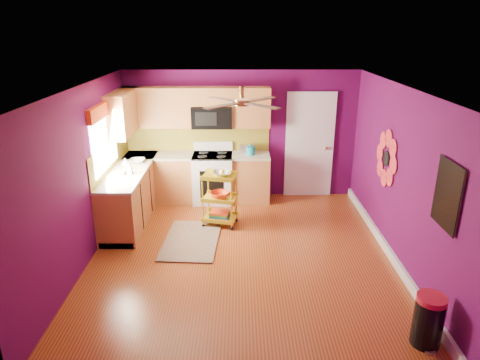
{
  "coord_description": "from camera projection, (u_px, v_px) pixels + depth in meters",
  "views": [
    {
      "loc": [
        -0.04,
        -5.69,
        3.29
      ],
      "look_at": [
        -0.02,
        0.4,
        1.07
      ],
      "focal_mm": 32.0,
      "sensor_mm": 36.0,
      "label": 1
    }
  ],
  "objects": [
    {
      "name": "ground",
      "position": [
        242.0,
        255.0,
        6.47
      ],
      "size": [
        5.0,
        5.0,
        0.0
      ],
      "primitive_type": "plane",
      "color": "maroon",
      "rests_on": "ground"
    },
    {
      "name": "room_envelope",
      "position": [
        244.0,
        152.0,
        5.91
      ],
      "size": [
        4.54,
        5.04,
        2.52
      ],
      "color": "#4F0944",
      "rests_on": "ground"
    },
    {
      "name": "lower_cabinets",
      "position": [
        170.0,
        186.0,
        8.02
      ],
      "size": [
        2.81,
        2.31,
        0.94
      ],
      "color": "#9C592A",
      "rests_on": "ground"
    },
    {
      "name": "electric_range",
      "position": [
        213.0,
        177.0,
        8.34
      ],
      "size": [
        0.76,
        0.66,
        1.13
      ],
      "color": "white",
      "rests_on": "ground"
    },
    {
      "name": "upper_cabinetry",
      "position": [
        174.0,
        110.0,
        7.89
      ],
      "size": [
        2.8,
        2.3,
        1.26
      ],
      "color": "#9C592A",
      "rests_on": "ground"
    },
    {
      "name": "left_window",
      "position": [
        103.0,
        127.0,
        6.86
      ],
      "size": [
        0.08,
        1.35,
        1.08
      ],
      "color": "white",
      "rests_on": "ground"
    },
    {
      "name": "panel_door",
      "position": [
        309.0,
        146.0,
        8.44
      ],
      "size": [
        0.95,
        0.11,
        2.15
      ],
      "color": "white",
      "rests_on": "ground"
    },
    {
      "name": "right_wall_art",
      "position": [
        410.0,
        173.0,
        5.66
      ],
      "size": [
        0.04,
        2.74,
        1.04
      ],
      "color": "black",
      "rests_on": "ground"
    },
    {
      "name": "ceiling_fan",
      "position": [
        242.0,
        102.0,
        5.87
      ],
      "size": [
        1.01,
        1.01,
        0.26
      ],
      "color": "#BF8C3F",
      "rests_on": "ground"
    },
    {
      "name": "shag_rug",
      "position": [
        191.0,
        240.0,
        6.9
      ],
      "size": [
        0.93,
        1.43,
        0.02
      ],
      "primitive_type": "cube",
      "rotation": [
        0.0,
        0.0,
        -0.06
      ],
      "color": "black",
      "rests_on": "ground"
    },
    {
      "name": "rolling_cart",
      "position": [
        220.0,
        197.0,
        7.3
      ],
      "size": [
        0.63,
        0.52,
        1.01
      ],
      "color": "gold",
      "rests_on": "ground"
    },
    {
      "name": "trash_can",
      "position": [
        428.0,
        321.0,
        4.58
      ],
      "size": [
        0.4,
        0.4,
        0.6
      ],
      "color": "black",
      "rests_on": "ground"
    },
    {
      "name": "teal_kettle",
      "position": [
        250.0,
        150.0,
        8.19
      ],
      "size": [
        0.18,
        0.18,
        0.21
      ],
      "color": "teal",
      "rests_on": "lower_cabinets"
    },
    {
      "name": "toaster",
      "position": [
        245.0,
        149.0,
        8.23
      ],
      "size": [
        0.22,
        0.15,
        0.18
      ],
      "primitive_type": "cube",
      "color": "beige",
      "rests_on": "lower_cabinets"
    },
    {
      "name": "soap_bottle_a",
      "position": [
        129.0,
        168.0,
        7.11
      ],
      "size": [
        0.09,
        0.09,
        0.2
      ],
      "primitive_type": "imported",
      "color": "#EA3F72",
      "rests_on": "lower_cabinets"
    },
    {
      "name": "soap_bottle_b",
      "position": [
        125.0,
        163.0,
        7.46
      ],
      "size": [
        0.12,
        0.12,
        0.16
      ],
      "primitive_type": "imported",
      "color": "white",
      "rests_on": "lower_cabinets"
    },
    {
      "name": "counter_dish",
      "position": [
        138.0,
        161.0,
        7.73
      ],
      "size": [
        0.26,
        0.26,
        0.06
      ],
      "primitive_type": "imported",
      "color": "white",
      "rests_on": "lower_cabinets"
    },
    {
      "name": "counter_cup",
      "position": [
        123.0,
        172.0,
        7.09
      ],
      "size": [
        0.12,
        0.12,
        0.09
      ],
      "primitive_type": "imported",
      "color": "white",
      "rests_on": "lower_cabinets"
    }
  ]
}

